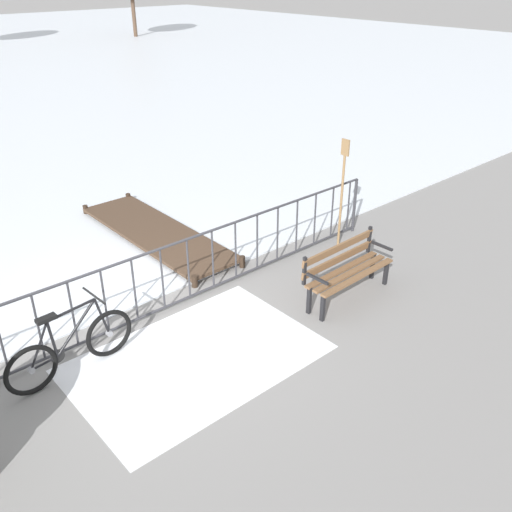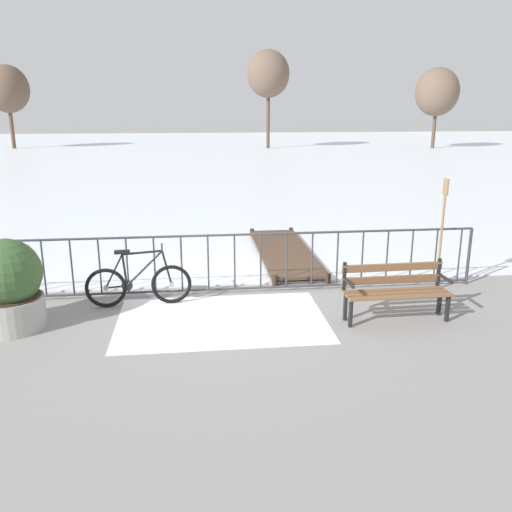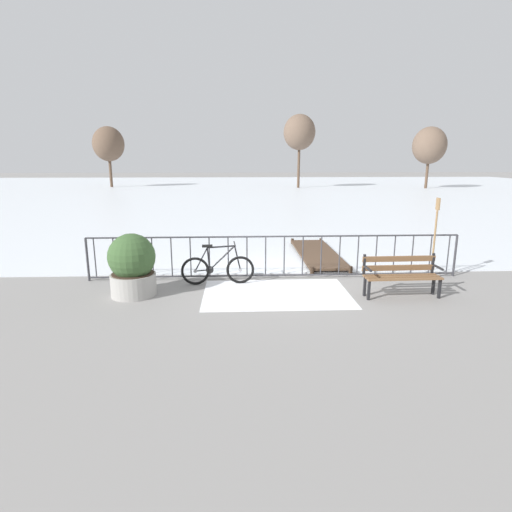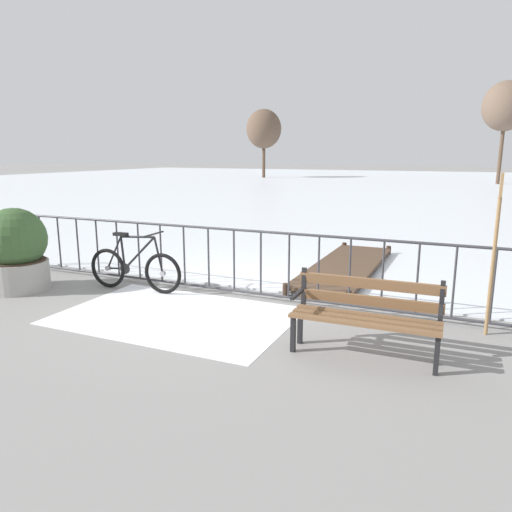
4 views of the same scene
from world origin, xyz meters
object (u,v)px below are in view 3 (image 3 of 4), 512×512
object	(u,v)px
planter_with_shrub	(132,266)
oar_upright	(435,233)
bicycle_near_railing	(218,269)
park_bench	(401,273)

from	to	relation	value
planter_with_shrub	oar_upright	distance (m)	7.05
bicycle_near_railing	oar_upright	bearing A→B (deg)	2.01
planter_with_shrub	oar_upright	world-z (taller)	oar_upright
bicycle_near_railing	planter_with_shrub	distance (m)	1.94
park_bench	oar_upright	bearing A→B (deg)	43.90
planter_with_shrub	park_bench	bearing A→B (deg)	-2.94
planter_with_shrub	oar_upright	bearing A→B (deg)	7.48
bicycle_near_railing	oar_upright	distance (m)	5.26
bicycle_near_railing	planter_with_shrub	size ratio (longest dim) A/B	1.27
planter_with_shrub	oar_upright	xyz separation A→B (m)	(6.98, 0.92, 0.48)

